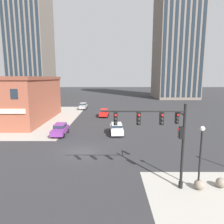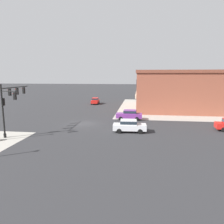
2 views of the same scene
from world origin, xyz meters
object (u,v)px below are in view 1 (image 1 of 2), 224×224
(bollard_sphere_curb_b, at_px, (221,183))
(car_cross_eastbound, at_px, (117,128))
(bollard_sphere_curb_a, at_px, (199,185))
(car_main_southbound_far, at_px, (83,106))
(street_lamp_corner_near, at_px, (201,150))
(car_main_northbound_near, at_px, (104,112))
(traffic_signal_main, at_px, (165,132))
(car_main_southbound_near, at_px, (60,129))

(bollard_sphere_curb_b, xyz_separation_m, car_cross_eastbound, (-7.71, 14.90, 0.53))
(bollard_sphere_curb_a, relative_size, bollard_sphere_curb_b, 1.00)
(bollard_sphere_curb_a, relative_size, car_main_southbound_far, 0.17)
(street_lamp_corner_near, height_order, car_main_southbound_far, street_lamp_corner_near)
(bollard_sphere_curb_b, bearing_deg, car_cross_eastbound, 117.38)
(car_main_northbound_near, bearing_deg, traffic_signal_main, -78.94)
(traffic_signal_main, relative_size, car_main_northbound_near, 1.44)
(car_main_southbound_far, relative_size, car_cross_eastbound, 0.99)
(traffic_signal_main, distance_m, car_main_southbound_far, 41.14)
(bollard_sphere_curb_a, height_order, car_main_northbound_near, car_main_northbound_near)
(car_main_southbound_near, height_order, car_cross_eastbound, same)
(street_lamp_corner_near, bearing_deg, bollard_sphere_curb_b, 8.46)
(street_lamp_corner_near, relative_size, car_main_southbound_near, 1.12)
(street_lamp_corner_near, bearing_deg, car_main_southbound_far, 109.74)
(traffic_signal_main, xyz_separation_m, car_main_southbound_far, (-11.65, 39.31, -3.47))
(car_main_southbound_near, height_order, car_main_southbound_far, same)
(car_main_northbound_near, relative_size, car_cross_eastbound, 1.01)
(bollard_sphere_curb_a, bearing_deg, street_lamp_corner_near, -174.18)
(car_main_northbound_near, relative_size, car_main_southbound_far, 1.02)
(bollard_sphere_curb_a, bearing_deg, car_main_northbound_near, 105.92)
(traffic_signal_main, height_order, car_main_southbound_near, traffic_signal_main)
(car_main_southbound_near, bearing_deg, traffic_signal_main, -51.21)
(car_main_northbound_near, distance_m, car_cross_eastbound, 14.18)
(bollard_sphere_curb_b, xyz_separation_m, street_lamp_corner_near, (-1.88, -0.28, 2.74))
(traffic_signal_main, relative_size, bollard_sphere_curb_a, 8.47)
(bollard_sphere_curb_b, distance_m, street_lamp_corner_near, 3.34)
(bollard_sphere_curb_b, bearing_deg, car_main_southbound_far, 112.25)
(bollard_sphere_curb_b, relative_size, car_cross_eastbound, 0.17)
(bollard_sphere_curb_a, distance_m, car_main_southbound_near, 20.53)
(traffic_signal_main, distance_m, bollard_sphere_curb_b, 6.01)
(car_main_northbound_near, relative_size, car_main_southbound_near, 1.03)
(traffic_signal_main, height_order, street_lamp_corner_near, traffic_signal_main)
(car_cross_eastbound, bearing_deg, bollard_sphere_curb_a, -68.68)
(car_main_northbound_near, xyz_separation_m, car_main_southbound_near, (-5.94, -14.37, 0.00))
(traffic_signal_main, xyz_separation_m, car_cross_eastbound, (-3.23, 14.78, -3.47))
(car_cross_eastbound, bearing_deg, bollard_sphere_curb_b, -62.62)
(traffic_signal_main, relative_size, car_cross_eastbound, 1.45)
(bollard_sphere_curb_b, distance_m, car_main_southbound_far, 42.60)
(car_main_southbound_near, relative_size, car_main_southbound_far, 0.99)
(traffic_signal_main, bearing_deg, bollard_sphere_curb_b, -1.47)
(car_main_northbound_near, height_order, car_main_southbound_far, same)
(car_main_southbound_near, xyz_separation_m, car_main_southbound_far, (-0.09, 24.92, 0.00))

